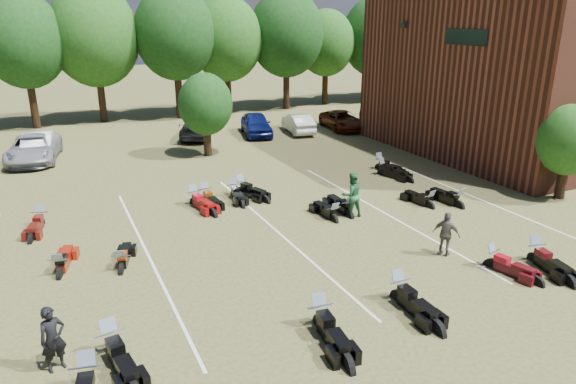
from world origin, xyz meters
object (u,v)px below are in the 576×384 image
person_grey (446,234)px  motorcycle_3 (320,328)px  motorcycle_7 (61,276)px  person_green (352,195)px  car_4 (256,124)px  person_black (53,339)px  motorcycle_14 (42,226)px

person_grey → motorcycle_3: bearing=75.9°
motorcycle_3 → motorcycle_7: (-6.23, 6.19, 0.00)m
person_green → motorcycle_7: bearing=6.7°
car_4 → person_green: size_ratio=2.40×
person_black → motorcycle_3: size_ratio=0.67×
person_grey → motorcycle_7: (-12.37, 4.14, -0.81)m
car_4 → motorcycle_3: car_4 is taller
person_green → person_grey: 4.71m
car_4 → motorcycle_7: 21.62m
motorcycle_3 → motorcycle_7: size_ratio=1.16×
car_4 → person_grey: size_ratio=2.84×
person_green → motorcycle_7: 11.41m
motorcycle_3 → motorcycle_7: 8.78m
person_grey → motorcycle_14: person_grey is taller
motorcycle_3 → car_4: bearing=78.6°
person_grey → motorcycle_3: size_ratio=0.66×
person_grey → car_4: bearing=-36.0°
car_4 → person_green: bearing=-84.7°
motorcycle_7 → motorcycle_14: (-0.48, 4.91, 0.00)m
person_grey → motorcycle_14: 15.74m
motorcycle_3 → motorcycle_7: bearing=141.7°
person_black → motorcycle_7: size_ratio=0.78×
car_4 → motorcycle_14: bearing=-126.8°
person_grey → motorcycle_14: (-12.85, 9.05, -0.81)m
person_green → motorcycle_7: size_ratio=0.90×
car_4 → motorcycle_7: bearing=-115.9°
person_green → motorcycle_14: person_green is taller
motorcycle_7 → motorcycle_14: bearing=-69.7°
car_4 → motorcycle_7: (-13.64, -16.76, -0.79)m
motorcycle_3 → motorcycle_7: motorcycle_3 is taller
motorcycle_3 → person_grey: bearing=25.0°
car_4 → person_grey: bearing=-80.3°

